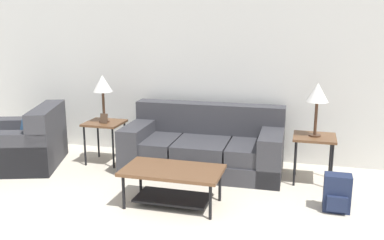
% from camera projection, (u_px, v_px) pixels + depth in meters
% --- Properties ---
extents(wall_back, '(9.02, 0.06, 2.60)m').
position_uv_depth(wall_back, '(223.00, 66.00, 5.86)').
color(wall_back, silver).
rests_on(wall_back, ground_plane).
extents(couch, '(2.03, 1.02, 0.82)m').
position_uv_depth(couch, '(204.00, 148.00, 5.57)').
color(couch, '#38383D').
rests_on(couch, ground_plane).
extents(armchair, '(1.28, 1.31, 0.80)m').
position_uv_depth(armchair, '(24.00, 145.00, 5.71)').
color(armchair, '#38383D').
rests_on(armchair, ground_plane).
extents(coffee_table, '(1.04, 0.58, 0.40)m').
position_uv_depth(coffee_table, '(173.00, 178.00, 4.47)').
color(coffee_table, brown).
rests_on(coffee_table, ground_plane).
extents(side_table_left, '(0.49, 0.46, 0.57)m').
position_uv_depth(side_table_left, '(105.00, 127.00, 5.78)').
color(side_table_left, brown).
rests_on(side_table_left, ground_plane).
extents(side_table_right, '(0.49, 0.46, 0.57)m').
position_uv_depth(side_table_right, '(314.00, 141.00, 5.07)').
color(side_table_right, brown).
rests_on(side_table_right, ground_plane).
extents(table_lamp_left, '(0.26, 0.26, 0.63)m').
position_uv_depth(table_lamp_left, '(103.00, 85.00, 5.65)').
color(table_lamp_left, '#472D1E').
rests_on(table_lamp_left, side_table_left).
extents(table_lamp_right, '(0.26, 0.26, 0.63)m').
position_uv_depth(table_lamp_right, '(317.00, 94.00, 4.94)').
color(table_lamp_right, '#472D1E').
rests_on(table_lamp_right, side_table_right).
extents(backpack, '(0.27, 0.25, 0.39)m').
position_uv_depth(backpack, '(337.00, 193.00, 4.35)').
color(backpack, '#1E2847').
rests_on(backpack, ground_plane).
extents(picture_frame, '(0.10, 0.04, 0.13)m').
position_uv_depth(picture_frame, '(104.00, 118.00, 5.67)').
color(picture_frame, '#4C3828').
rests_on(picture_frame, side_table_left).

